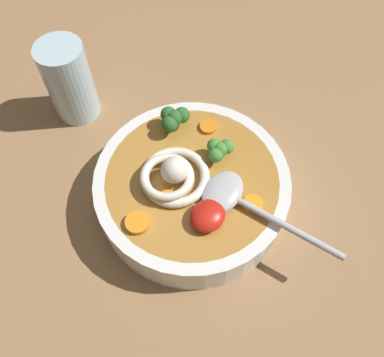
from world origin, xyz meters
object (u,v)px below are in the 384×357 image
at_px(soup_bowl, 192,189).
at_px(soup_spoon, 233,197).
at_px(noodle_pile, 173,175).
at_px(drinking_glass, 69,82).

xyz_separation_m(soup_bowl, soup_spoon, (-0.01, 0.06, 0.03)).
relative_size(noodle_pile, drinking_glass, 0.77).
relative_size(soup_bowl, drinking_glass, 2.01).
distance_m(soup_bowl, soup_spoon, 0.07).
bearing_deg(noodle_pile, soup_bowl, 131.46).
relative_size(soup_spoon, drinking_glass, 1.46).
distance_m(noodle_pile, soup_spoon, 0.08).
height_order(soup_bowl, noodle_pile, noodle_pile).
height_order(soup_bowl, soup_spoon, soup_spoon).
bearing_deg(soup_spoon, drinking_glass, 172.17).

